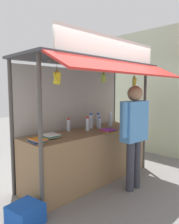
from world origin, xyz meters
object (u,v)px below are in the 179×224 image
Objects in this scene: banana_bunch_leftmost at (103,78)px; magazine_stack_back_left at (129,124)px; vendor_person at (134,128)px; plastic_crate at (26,215)px; water_bottle_far_right at (87,124)px; banana_bunch_inner_left at (57,78)px; water_bottle_front_right at (69,125)px; water_bottle_front_left at (98,120)px; magazine_stack_left at (37,141)px; magazine_stack_mid_right at (51,136)px; magazine_stack_center at (108,130)px; water_bottle_far_left at (91,121)px; water_bottle_rear_center at (110,120)px; banana_bunch_rightmost at (134,82)px; water_bottle_right at (100,123)px.

magazine_stack_back_left is at bearing 11.82° from banana_bunch_leftmost.
vendor_person is 4.74× the size of plastic_crate.
banana_bunch_inner_left is (-1.06, -0.52, 0.79)m from water_bottle_far_right.
water_bottle_front_right is 0.14× the size of vendor_person.
vendor_person reaches higher than water_bottle_front_left.
magazine_stack_mid_right is at bearing 21.52° from magazine_stack_left.
banana_bunch_leftmost is 0.15× the size of vendor_person.
magazine_stack_center is 0.15× the size of vendor_person.
vendor_person is at bearing -86.01° from water_bottle_far_left.
banana_bunch_leftmost reaches higher than magazine_stack_left.
magazine_stack_left is 0.74× the size of plastic_crate.
water_bottle_rear_center reaches higher than water_bottle_front_right.
water_bottle_front_left is 1.58m from magazine_stack_left.
water_bottle_front_right reaches higher than magazine_stack_center.
water_bottle_front_left reaches higher than plastic_crate.
water_bottle_front_left is 1.26m from magazine_stack_mid_right.
banana_bunch_rightmost reaches higher than water_bottle_far_left.
magazine_stack_mid_right is (-1.25, -0.13, -0.11)m from water_bottle_front_left.
water_bottle_far_left is 0.82m from magazine_stack_back_left.
water_bottle_far_right is 1.00× the size of magazine_stack_mid_right.
plastic_crate is at bearing -168.93° from water_bottle_rear_center.
banana_bunch_rightmost and banana_bunch_leftmost have the same top height.
water_bottle_far_left is 0.25m from water_bottle_far_right.
vendor_person reaches higher than water_bottle_right.
water_bottle_front_right is at bearing 27.60° from plastic_crate.
vendor_person reaches higher than water_bottle_rear_center.
magazine_stack_left is 1.59m from vendor_person.
banana_bunch_rightmost is 0.81× the size of plastic_crate.
water_bottle_rear_center is 1.16× the size of banana_bunch_leftmost.
magazine_stack_left is 1.40m from banana_bunch_leftmost.
banana_bunch_leftmost is (0.99, -0.38, 0.91)m from magazine_stack_left.
banana_bunch_inner_left is (-1.24, -0.17, 0.89)m from magazine_stack_center.
water_bottle_right reaches higher than plastic_crate.
magazine_stack_mid_right is 0.71× the size of plastic_crate.
water_bottle_front_left is 0.79× the size of plastic_crate.
banana_bunch_inner_left is (-0.78, -0.73, 0.80)m from water_bottle_front_right.
water_bottle_right is 1.50m from magazine_stack_left.
banana_bunch_rightmost is (0.07, -0.51, 0.77)m from water_bottle_rear_center.
water_bottle_front_left is 1.13× the size of magazine_stack_center.
banana_bunch_inner_left is at bearing -173.53° from magazine_stack_back_left.
banana_bunch_inner_left is at bearing -153.86° from water_bottle_far_right.
magazine_stack_left is at bearing 168.52° from banana_bunch_rightmost.
banana_bunch_leftmost reaches higher than magazine_stack_center.
water_bottle_rear_center is 0.90m from vendor_person.
banana_bunch_inner_left reaches higher than water_bottle_far_right.
water_bottle_far_right reaches higher than plastic_crate.
water_bottle_front_left is at bearing 9.32° from magazine_stack_left.
water_bottle_far_right is at bearing -177.89° from water_bottle_right.
magazine_stack_left is 0.16× the size of vendor_person.
water_bottle_far_left is 1.13× the size of magazine_stack_mid_right.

